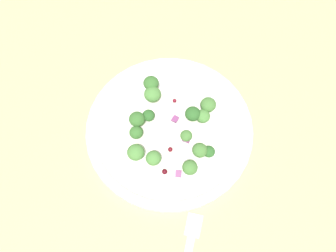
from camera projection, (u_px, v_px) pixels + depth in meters
The scene contains 23 objects.
ground_plane at pixel (165, 130), 67.63cm from camera, with size 180.00×180.00×2.00cm, color tan.
plate at pixel (168, 130), 65.54cm from camera, with size 28.57×28.57×1.70cm.
dressing_pool at pixel (168, 129), 65.14cm from camera, with size 16.57×16.57×0.20cm, color white.
broccoli_floret_0 at pixel (151, 83), 66.51cm from camera, with size 2.71×2.71×2.74cm.
broccoli_floret_1 at pixel (137, 119), 63.82cm from camera, with size 2.69×2.69×2.72cm.
broccoli_floret_2 at pixel (138, 154), 61.13cm from camera, with size 2.80×2.80×2.83cm.
broccoli_floret_3 at pixel (153, 158), 60.85cm from camera, with size 2.48×2.48×2.51cm.
broccoli_floret_4 at pixel (152, 94), 66.03cm from camera, with size 2.94×2.94×2.98cm.
broccoli_floret_5 at pixel (200, 150), 61.52cm from camera, with size 2.48×2.48×2.51cm.
broccoli_floret_6 at pixel (190, 168), 60.69cm from camera, with size 2.48×2.48×2.51cm.
broccoli_floret_7 at pixel (187, 135), 63.08cm from camera, with size 2.00×2.00×2.03cm.
broccoli_floret_8 at pixel (203, 116), 64.32cm from camera, with size 2.43×2.43×2.46cm.
broccoli_floret_9 at pixel (149, 116), 64.63cm from camera, with size 2.10×2.10×2.13cm.
broccoli_floret_10 at pixel (211, 149), 62.02cm from camera, with size 2.00×2.00×2.03cm.
broccoli_floret_11 at pixel (136, 133), 63.40cm from camera, with size 2.27×2.27×2.30cm.
broccoli_floret_12 at pixel (193, 114), 64.01cm from camera, with size 2.61×2.61×2.65cm.
broccoli_floret_13 at pixel (208, 105), 64.92cm from camera, with size 2.69×2.69×2.72cm.
cranberry_0 at pixel (165, 172), 61.59cm from camera, with size 0.90×0.90×0.90cm, color #4C0A14.
cranberry_1 at pixel (170, 149), 62.88cm from camera, with size 0.80×0.80×0.80cm, color maroon.
cranberry_2 at pixel (175, 101), 66.70cm from camera, with size 0.71×0.71×0.71cm, color maroon.
onion_bit_0 at pixel (187, 139), 64.26cm from camera, with size 1.13×1.30×0.45cm, color #843D75.
onion_bit_1 at pixel (175, 119), 65.36cm from camera, with size 1.14×0.99×0.44cm, color #843D75.
onion_bit_2 at pixel (178, 174), 61.73cm from camera, with size 1.11×0.98×0.45cm, color #934C84.
Camera 1 is at (21.24, 17.17, 60.88)cm, focal length 40.92 mm.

